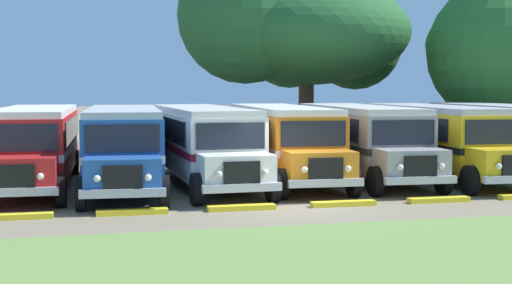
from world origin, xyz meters
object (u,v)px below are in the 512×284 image
object	(u,v)px
parked_bus_slot_4	(282,139)
parked_bus_slot_5	(360,137)
parked_bus_slot_2	(123,143)
parked_bus_slot_7	(504,135)
parked_bus_slot_3	(204,141)
parked_bus_slot_6	(437,137)
broad_shade_tree	(296,31)
parked_bus_slot_1	(35,142)

from	to	relation	value
parked_bus_slot_4	parked_bus_slot_5	world-z (taller)	same
parked_bus_slot_2	parked_bus_slot_7	world-z (taller)	same
parked_bus_slot_3	parked_bus_slot_5	world-z (taller)	same
parked_bus_slot_6	broad_shade_tree	world-z (taller)	broad_shade_tree
broad_shade_tree	parked_bus_slot_1	bearing A→B (deg)	-137.91
parked_bus_slot_1	parked_bus_slot_6	size ratio (longest dim) A/B	1.00
parked_bus_slot_1	parked_bus_slot_7	size ratio (longest dim) A/B	1.00
parked_bus_slot_1	broad_shade_tree	distance (m)	18.59
parked_bus_slot_1	parked_bus_slot_6	world-z (taller)	same
parked_bus_slot_3	parked_bus_slot_7	xyz separation A→B (m)	(12.77, 0.51, 0.00)
parked_bus_slot_4	parked_bus_slot_6	distance (m)	6.27
parked_bus_slot_4	parked_bus_slot_5	distance (m)	3.18
parked_bus_slot_1	parked_bus_slot_7	bearing A→B (deg)	91.61
parked_bus_slot_2	parked_bus_slot_6	world-z (taller)	same
parked_bus_slot_2	parked_bus_slot_3	world-z (taller)	same
parked_bus_slot_6	parked_bus_slot_7	distance (m)	3.44
parked_bus_slot_1	parked_bus_slot_7	world-z (taller)	same
parked_bus_slot_3	parked_bus_slot_4	bearing A→B (deg)	95.83
parked_bus_slot_5	parked_bus_slot_6	xyz separation A→B (m)	(3.06, -0.47, 0.00)
parked_bus_slot_5	parked_bus_slot_7	distance (m)	6.45
parked_bus_slot_5	parked_bus_slot_2	bearing A→B (deg)	-83.77
parked_bus_slot_1	broad_shade_tree	xyz separation A→B (m)	(13.27, 11.99, 5.08)
parked_bus_slot_1	parked_bus_slot_5	distance (m)	12.34
parked_bus_slot_2	parked_bus_slot_6	size ratio (longest dim) A/B	1.00
parked_bus_slot_2	parked_bus_slot_3	bearing A→B (deg)	98.63
parked_bus_slot_5	parked_bus_slot_7	size ratio (longest dim) A/B	1.00
parked_bus_slot_3	parked_bus_slot_6	world-z (taller)	same
parked_bus_slot_2	parked_bus_slot_4	size ratio (longest dim) A/B	1.00
parked_bus_slot_1	broad_shade_tree	size ratio (longest dim) A/B	0.80
parked_bus_slot_6	parked_bus_slot_2	bearing A→B (deg)	-87.94
parked_bus_slot_2	parked_bus_slot_5	size ratio (longest dim) A/B	1.00
parked_bus_slot_4	parked_bus_slot_6	xyz separation A→B (m)	(6.25, -0.55, 0.00)
parked_bus_slot_3	parked_bus_slot_5	xyz separation A→B (m)	(6.33, 0.36, 0.00)
parked_bus_slot_1	parked_bus_slot_2	xyz separation A→B (m)	(3.07, -0.93, 0.00)
parked_bus_slot_4	parked_bus_slot_6	world-z (taller)	same
parked_bus_slot_2	parked_bus_slot_3	xyz separation A→B (m)	(2.94, 0.28, 0.00)
parked_bus_slot_2	parked_bus_slot_4	distance (m)	6.12
parked_bus_slot_5	parked_bus_slot_4	bearing A→B (deg)	-89.13
parked_bus_slot_3	parked_bus_slot_4	world-z (taller)	same
parked_bus_slot_1	parked_bus_slot_4	size ratio (longest dim) A/B	1.00
parked_bus_slot_2	parked_bus_slot_4	world-z (taller)	same
parked_bus_slot_3	parked_bus_slot_4	xyz separation A→B (m)	(3.15, 0.44, 0.00)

